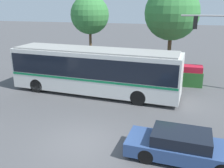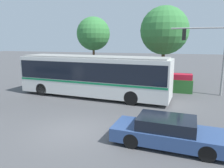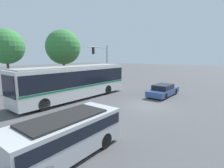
{
  "view_description": "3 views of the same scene",
  "coord_description": "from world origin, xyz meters",
  "views": [
    {
      "loc": [
        4.0,
        -9.49,
        6.2
      ],
      "look_at": [
        0.29,
        4.29,
        1.57
      ],
      "focal_mm": 40.18,
      "sensor_mm": 36.0,
      "label": 1
    },
    {
      "loc": [
        4.74,
        -8.77,
        4.31
      ],
      "look_at": [
        0.59,
        4.51,
        1.54
      ],
      "focal_mm": 34.47,
      "sensor_mm": 36.0,
      "label": 2
    },
    {
      "loc": [
        -13.2,
        -5.93,
        4.16
      ],
      "look_at": [
        -1.13,
        2.57,
        1.76
      ],
      "focal_mm": 27.88,
      "sensor_mm": 36.0,
      "label": 3
    }
  ],
  "objects": [
    {
      "name": "flowering_hedge",
      "position": [
        2.59,
        10.22,
        0.78
      ],
      "size": [
        6.69,
        1.12,
        1.59
      ],
      "color": "#286028",
      "rests_on": "ground"
    },
    {
      "name": "sedan_foreground",
      "position": [
        4.47,
        -0.05,
        0.59
      ],
      "size": [
        4.78,
        2.03,
        1.22
      ],
      "rotation": [
        0.0,
        0.0,
        -0.06
      ],
      "color": "navy",
      "rests_on": "ground"
    },
    {
      "name": "ground_plane",
      "position": [
        0.0,
        0.0,
        0.0
      ],
      "size": [
        140.0,
        140.0,
        0.0
      ],
      "primitive_type": "plane",
      "color": "#4C4C4F"
    },
    {
      "name": "street_tree_left",
      "position": [
        -4.45,
        13.73,
        5.11
      ],
      "size": [
        3.65,
        3.65,
        6.95
      ],
      "color": "brown",
      "rests_on": "ground"
    },
    {
      "name": "traffic_light_pole",
      "position": [
        7.07,
        9.99,
        3.74
      ],
      "size": [
        4.24,
        0.24,
        5.71
      ],
      "rotation": [
        0.0,
        0.0,
        3.14
      ],
      "color": "gray",
      "rests_on": "ground"
    },
    {
      "name": "street_tree_centre",
      "position": [
        3.14,
        13.93,
        5.36
      ],
      "size": [
        4.81,
        4.81,
        7.77
      ],
      "color": "brown",
      "rests_on": "ground"
    },
    {
      "name": "city_bus",
      "position": [
        -1.63,
        6.58,
        1.82
      ],
      "size": [
        12.08,
        3.41,
        3.2
      ],
      "rotation": [
        0.0,
        0.0,
        3.07
      ],
      "color": "silver",
      "rests_on": "ground"
    }
  ]
}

